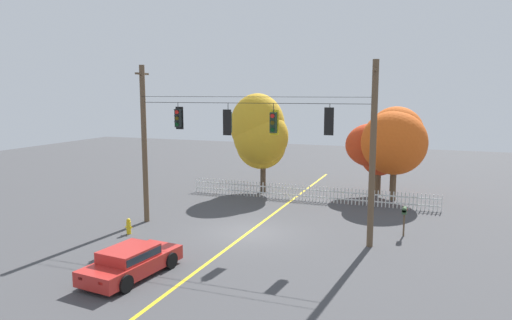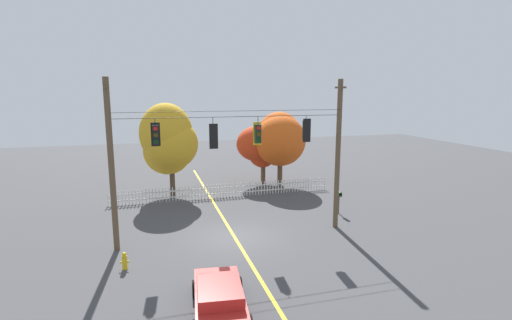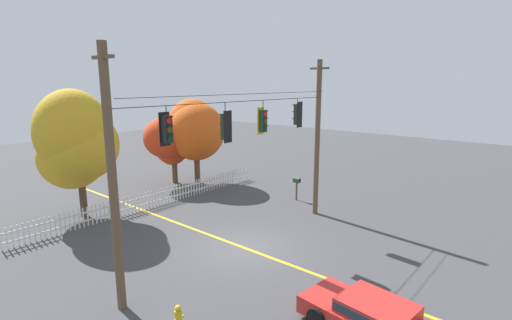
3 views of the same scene
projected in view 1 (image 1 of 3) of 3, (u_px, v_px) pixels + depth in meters
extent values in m
plane|color=#424244|center=(248.00, 233.00, 23.25)|extent=(80.00, 80.00, 0.00)
cube|color=gold|center=(248.00, 233.00, 23.25)|extent=(0.16, 36.00, 0.01)
cylinder|color=brown|center=(144.00, 145.00, 24.72)|extent=(0.28, 0.28, 8.28)
cylinder|color=brown|center=(373.00, 155.00, 20.60)|extent=(0.28, 0.28, 8.28)
cube|color=brown|center=(142.00, 74.00, 24.20)|extent=(0.10, 1.10, 0.10)
cube|color=brown|center=(376.00, 70.00, 20.08)|extent=(0.10, 1.10, 0.10)
cylinder|color=black|center=(248.00, 103.00, 22.35)|extent=(11.56, 0.02, 0.02)
cylinder|color=black|center=(246.00, 97.00, 22.07)|extent=(11.56, 0.02, 0.02)
cylinder|color=black|center=(178.00, 106.00, 23.70)|extent=(0.03, 0.03, 0.32)
cube|color=black|center=(180.00, 118.00, 23.91)|extent=(0.43, 0.02, 1.14)
cube|color=black|center=(178.00, 118.00, 23.79)|extent=(0.30, 0.24, 0.92)
cylinder|color=red|center=(177.00, 112.00, 23.62)|extent=(0.20, 0.03, 0.20)
cube|color=black|center=(176.00, 110.00, 23.57)|extent=(0.22, 0.12, 0.06)
cylinder|color=#463B09|center=(177.00, 118.00, 23.67)|extent=(0.20, 0.03, 0.20)
cube|color=black|center=(176.00, 116.00, 23.61)|extent=(0.22, 0.12, 0.06)
cylinder|color=#073513|center=(177.00, 124.00, 23.71)|extent=(0.20, 0.03, 0.20)
cube|color=black|center=(177.00, 122.00, 23.65)|extent=(0.22, 0.12, 0.06)
cylinder|color=black|center=(228.00, 107.00, 22.74)|extent=(0.03, 0.03, 0.43)
cube|color=black|center=(227.00, 122.00, 22.73)|extent=(0.43, 0.02, 1.25)
cube|color=#1E3323|center=(228.00, 122.00, 22.85)|extent=(0.30, 0.24, 1.01)
cylinder|color=red|center=(229.00, 115.00, 22.92)|extent=(0.20, 0.03, 0.20)
cube|color=#1E3323|center=(230.00, 113.00, 22.95)|extent=(0.22, 0.12, 0.06)
cylinder|color=#463B09|center=(229.00, 122.00, 22.97)|extent=(0.20, 0.03, 0.20)
cube|color=#1E3323|center=(230.00, 120.00, 23.00)|extent=(0.22, 0.12, 0.06)
cylinder|color=#073513|center=(229.00, 129.00, 23.02)|extent=(0.20, 0.03, 0.20)
cube|color=#1E3323|center=(230.00, 127.00, 23.04)|extent=(0.22, 0.12, 0.06)
cylinder|color=black|center=(273.00, 108.00, 21.93)|extent=(0.03, 0.03, 0.42)
cube|color=yellow|center=(274.00, 122.00, 22.15)|extent=(0.43, 0.02, 1.19)
cube|color=#1E3323|center=(273.00, 123.00, 22.03)|extent=(0.30, 0.24, 0.96)
cylinder|color=red|center=(272.00, 116.00, 21.86)|extent=(0.20, 0.03, 0.20)
cube|color=#1E3323|center=(272.00, 113.00, 21.80)|extent=(0.22, 0.12, 0.06)
cylinder|color=#463B09|center=(272.00, 123.00, 21.90)|extent=(0.20, 0.03, 0.20)
cube|color=#1E3323|center=(272.00, 120.00, 21.84)|extent=(0.22, 0.12, 0.06)
cylinder|color=#073513|center=(272.00, 130.00, 21.95)|extent=(0.20, 0.03, 0.20)
cube|color=#1E3323|center=(272.00, 127.00, 21.89)|extent=(0.22, 0.12, 0.06)
cylinder|color=black|center=(330.00, 107.00, 20.99)|extent=(0.03, 0.03, 0.28)
cube|color=black|center=(329.00, 121.00, 20.96)|extent=(0.43, 0.02, 1.24)
cube|color=#1E3323|center=(330.00, 121.00, 21.08)|extent=(0.30, 0.24, 1.00)
cylinder|color=red|center=(330.00, 114.00, 21.16)|extent=(0.20, 0.03, 0.20)
cube|color=#1E3323|center=(331.00, 111.00, 21.18)|extent=(0.22, 0.12, 0.06)
cylinder|color=#463B09|center=(330.00, 121.00, 21.20)|extent=(0.20, 0.03, 0.20)
cube|color=#1E3323|center=(330.00, 118.00, 21.23)|extent=(0.22, 0.12, 0.06)
cylinder|color=#073513|center=(330.00, 128.00, 21.25)|extent=(0.20, 0.03, 0.20)
cube|color=#1E3323|center=(330.00, 126.00, 21.28)|extent=(0.22, 0.12, 0.06)
cube|color=white|center=(196.00, 185.00, 32.79)|extent=(0.06, 0.04, 1.01)
cube|color=white|center=(199.00, 185.00, 32.72)|extent=(0.06, 0.04, 1.01)
cube|color=white|center=(202.00, 185.00, 32.64)|extent=(0.06, 0.04, 1.01)
cube|color=white|center=(205.00, 185.00, 32.56)|extent=(0.06, 0.04, 1.01)
cube|color=white|center=(208.00, 186.00, 32.48)|extent=(0.06, 0.04, 1.01)
cube|color=white|center=(211.00, 186.00, 32.40)|extent=(0.06, 0.04, 1.01)
cube|color=white|center=(214.00, 186.00, 32.32)|extent=(0.06, 0.04, 1.01)
cube|color=white|center=(217.00, 186.00, 32.24)|extent=(0.06, 0.04, 1.01)
cube|color=white|center=(220.00, 186.00, 32.16)|extent=(0.06, 0.04, 1.01)
cube|color=white|center=(223.00, 187.00, 32.09)|extent=(0.06, 0.04, 1.01)
cube|color=white|center=(226.00, 187.00, 32.01)|extent=(0.06, 0.04, 1.01)
cube|color=white|center=(229.00, 187.00, 31.93)|extent=(0.06, 0.04, 1.01)
cube|color=white|center=(232.00, 187.00, 31.85)|extent=(0.06, 0.04, 1.01)
cube|color=white|center=(235.00, 188.00, 31.77)|extent=(0.06, 0.04, 1.01)
cube|color=white|center=(238.00, 188.00, 31.69)|extent=(0.06, 0.04, 1.01)
cube|color=white|center=(241.00, 188.00, 31.61)|extent=(0.06, 0.04, 1.01)
cube|color=white|center=(244.00, 188.00, 31.53)|extent=(0.06, 0.04, 1.01)
cube|color=white|center=(247.00, 189.00, 31.46)|extent=(0.06, 0.04, 1.01)
cube|color=white|center=(250.00, 189.00, 31.38)|extent=(0.06, 0.04, 1.01)
cube|color=white|center=(253.00, 189.00, 31.30)|extent=(0.06, 0.04, 1.01)
cube|color=white|center=(257.00, 189.00, 31.22)|extent=(0.06, 0.04, 1.01)
cube|color=white|center=(260.00, 190.00, 31.14)|extent=(0.06, 0.04, 1.01)
cube|color=white|center=(263.00, 190.00, 31.06)|extent=(0.06, 0.04, 1.01)
cube|color=white|center=(266.00, 190.00, 30.98)|extent=(0.06, 0.04, 1.01)
cube|color=white|center=(269.00, 190.00, 30.90)|extent=(0.06, 0.04, 1.01)
cube|color=white|center=(273.00, 191.00, 30.83)|extent=(0.06, 0.04, 1.01)
cube|color=white|center=(276.00, 191.00, 30.75)|extent=(0.06, 0.04, 1.01)
cube|color=white|center=(279.00, 191.00, 30.67)|extent=(0.06, 0.04, 1.01)
cube|color=white|center=(282.00, 191.00, 30.59)|extent=(0.06, 0.04, 1.01)
cube|color=white|center=(286.00, 192.00, 30.51)|extent=(0.06, 0.04, 1.01)
cube|color=white|center=(289.00, 192.00, 30.43)|extent=(0.06, 0.04, 1.01)
cube|color=white|center=(292.00, 192.00, 30.35)|extent=(0.06, 0.04, 1.01)
cube|color=white|center=(296.00, 192.00, 30.27)|extent=(0.06, 0.04, 1.01)
cube|color=white|center=(299.00, 193.00, 30.20)|extent=(0.06, 0.04, 1.01)
cube|color=white|center=(303.00, 193.00, 30.12)|extent=(0.06, 0.04, 1.01)
cube|color=white|center=(306.00, 193.00, 30.04)|extent=(0.06, 0.04, 1.01)
cube|color=white|center=(309.00, 193.00, 29.96)|extent=(0.06, 0.04, 1.01)
cube|color=white|center=(313.00, 194.00, 29.88)|extent=(0.06, 0.04, 1.01)
cube|color=white|center=(316.00, 194.00, 29.80)|extent=(0.06, 0.04, 1.01)
cube|color=white|center=(320.00, 194.00, 29.72)|extent=(0.06, 0.04, 1.01)
cube|color=white|center=(323.00, 194.00, 29.64)|extent=(0.06, 0.04, 1.01)
cube|color=white|center=(327.00, 195.00, 29.57)|extent=(0.06, 0.04, 1.01)
cube|color=white|center=(330.00, 195.00, 29.49)|extent=(0.06, 0.04, 1.01)
cube|color=white|center=(334.00, 195.00, 29.41)|extent=(0.06, 0.04, 1.01)
cube|color=white|center=(337.00, 196.00, 29.33)|extent=(0.06, 0.04, 1.01)
cube|color=white|center=(341.00, 196.00, 29.25)|extent=(0.06, 0.04, 1.01)
cube|color=white|center=(345.00, 196.00, 29.17)|extent=(0.06, 0.04, 1.01)
cube|color=white|center=(348.00, 196.00, 29.09)|extent=(0.06, 0.04, 1.01)
cube|color=white|center=(352.00, 197.00, 29.01)|extent=(0.06, 0.04, 1.01)
cube|color=white|center=(356.00, 197.00, 28.94)|extent=(0.06, 0.04, 1.01)
cube|color=white|center=(359.00, 197.00, 28.86)|extent=(0.06, 0.04, 1.01)
cube|color=white|center=(363.00, 198.00, 28.78)|extent=(0.06, 0.04, 1.01)
cube|color=white|center=(367.00, 198.00, 28.70)|extent=(0.06, 0.04, 1.01)
cube|color=white|center=(370.00, 198.00, 28.62)|extent=(0.06, 0.04, 1.01)
cube|color=white|center=(374.00, 198.00, 28.54)|extent=(0.06, 0.04, 1.01)
cube|color=white|center=(378.00, 199.00, 28.46)|extent=(0.06, 0.04, 1.01)
cube|color=white|center=(382.00, 199.00, 28.38)|extent=(0.06, 0.04, 1.01)
cube|color=white|center=(386.00, 199.00, 28.31)|extent=(0.06, 0.04, 1.01)
cube|color=white|center=(390.00, 200.00, 28.23)|extent=(0.06, 0.04, 1.01)
cube|color=white|center=(393.00, 200.00, 28.15)|extent=(0.06, 0.04, 1.01)
cube|color=white|center=(397.00, 200.00, 28.07)|extent=(0.06, 0.04, 1.01)
cube|color=white|center=(401.00, 200.00, 27.99)|extent=(0.06, 0.04, 1.01)
cube|color=white|center=(405.00, 201.00, 27.91)|extent=(0.06, 0.04, 1.01)
cube|color=white|center=(409.00, 201.00, 27.83)|extent=(0.06, 0.04, 1.01)
cube|color=white|center=(413.00, 201.00, 27.75)|extent=(0.06, 0.04, 1.01)
cube|color=white|center=(417.00, 202.00, 27.68)|extent=(0.06, 0.04, 1.01)
cube|color=white|center=(421.00, 202.00, 27.60)|extent=(0.06, 0.04, 1.01)
cube|color=white|center=(425.00, 202.00, 27.52)|extent=(0.06, 0.04, 1.01)
cube|color=white|center=(429.00, 203.00, 27.44)|extent=(0.06, 0.04, 1.01)
cube|color=white|center=(433.00, 203.00, 27.36)|extent=(0.06, 0.04, 1.01)
cube|color=white|center=(438.00, 203.00, 27.28)|extent=(0.06, 0.04, 1.01)
cube|color=white|center=(442.00, 204.00, 27.20)|extent=(0.06, 0.04, 1.01)
cube|color=white|center=(308.00, 196.00, 30.05)|extent=(15.96, 0.03, 0.08)
cube|color=white|center=(308.00, 190.00, 30.00)|extent=(15.96, 0.03, 0.08)
cylinder|color=#473828|center=(263.00, 175.00, 32.60)|extent=(0.37, 0.37, 2.39)
ellipsoid|color=gold|center=(261.00, 144.00, 32.59)|extent=(3.50, 3.09, 3.45)
ellipsoid|color=gold|center=(261.00, 137.00, 31.79)|extent=(3.81, 3.12, 3.73)
ellipsoid|color=gold|center=(257.00, 125.00, 31.97)|extent=(3.75, 3.37, 4.34)
cylinder|color=brown|center=(378.00, 180.00, 31.70)|extent=(0.38, 0.38, 2.08)
ellipsoid|color=red|center=(380.00, 148.00, 31.57)|extent=(2.81, 2.49, 3.73)
ellipsoid|color=red|center=(372.00, 145.00, 31.52)|extent=(3.52, 2.96, 2.94)
cylinder|color=brown|center=(393.00, 180.00, 30.18)|extent=(0.40, 0.40, 2.58)
ellipsoid|color=#DB5619|center=(394.00, 143.00, 29.78)|extent=(4.13, 3.84, 4.09)
ellipsoid|color=#DB5619|center=(400.00, 138.00, 29.76)|extent=(2.56, 2.21, 3.46)
ellipsoid|color=#DB5619|center=(396.00, 132.00, 30.10)|extent=(3.39, 3.04, 3.21)
cube|color=red|center=(132.00, 264.00, 17.70)|extent=(2.13, 4.29, 0.55)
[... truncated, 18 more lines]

